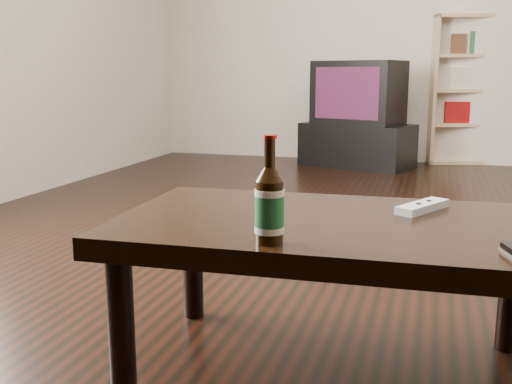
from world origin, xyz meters
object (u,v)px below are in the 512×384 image
(remote, at_px, (422,207))
(coffee_table, at_px, (332,240))
(tv, at_px, (359,93))
(bookshelf, at_px, (466,87))
(beer_bottle, at_px, (269,206))
(tv_stand, at_px, (357,145))

(remote, bearing_deg, coffee_table, -113.25)
(tv, relative_size, coffee_table, 0.71)
(bookshelf, xyz_separation_m, beer_bottle, (-0.57, -4.31, -0.16))
(bookshelf, relative_size, beer_bottle, 5.33)
(tv_stand, bearing_deg, beer_bottle, -66.06)
(tv_stand, height_order, remote, remote)
(tv_stand, xyz_separation_m, remote, (0.59, -3.38, 0.24))
(bookshelf, height_order, coffee_table, bookshelf)
(bookshelf, xyz_separation_m, remote, (-0.26, -3.90, -0.23))
(tv_stand, distance_m, remote, 3.44)
(coffee_table, bearing_deg, tv_stand, 96.10)
(beer_bottle, bearing_deg, remote, 53.13)
(bookshelf, distance_m, beer_bottle, 4.35)
(tv, xyz_separation_m, bookshelf, (0.86, 0.52, 0.04))
(beer_bottle, bearing_deg, coffee_table, 68.60)
(tv, height_order, beer_bottle, tv)
(bookshelf, bearing_deg, beer_bottle, -113.50)
(coffee_table, bearing_deg, bookshelf, 83.33)
(tv_stand, bearing_deg, bookshelf, 50.82)
(tv, height_order, bookshelf, bookshelf)
(beer_bottle, height_order, remote, beer_bottle)
(remote, bearing_deg, beer_bottle, -97.91)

